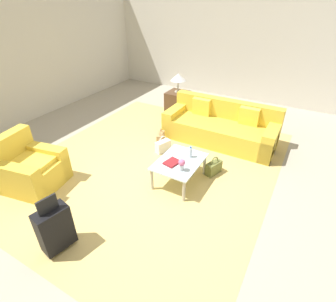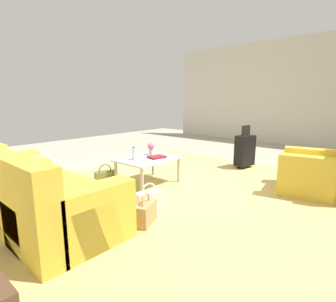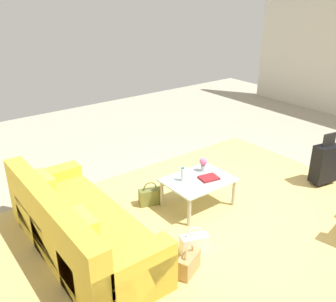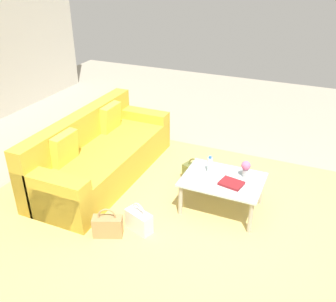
{
  "view_description": "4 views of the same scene",
  "coord_description": "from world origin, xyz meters",
  "px_view_note": "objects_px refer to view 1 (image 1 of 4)",
  "views": [
    {
      "loc": [
        -2.87,
        -2.13,
        2.87
      ],
      "look_at": [
        0.22,
        -0.38,
        0.68
      ],
      "focal_mm": 28.0,
      "sensor_mm": 36.0,
      "label": 1
    },
    {
      "loc": [
        3.24,
        2.41,
        1.34
      ],
      "look_at": [
        0.52,
        0.03,
        0.63
      ],
      "focal_mm": 28.0,
      "sensor_mm": 36.0,
      "label": 2
    },
    {
      "loc": [
        3.51,
        2.87,
        2.84
      ],
      "look_at": [
        0.95,
        -0.48,
        1.0
      ],
      "focal_mm": 40.0,
      "sensor_mm": 36.0,
      "label": 3
    },
    {
      "loc": [
        -0.5,
        3.15,
        2.74
      ],
      "look_at": [
        0.9,
        -0.05,
        0.9
      ],
      "focal_mm": 40.0,
      "sensor_mm": 36.0,
      "label": 4
    }
  ],
  "objects_px": {
    "side_table": "(178,101)",
    "handbag_tan": "(161,138)",
    "handbag_olive": "(214,168)",
    "flower_vase": "(182,164)",
    "coffee_table_book": "(172,162)",
    "table_lamp": "(178,78)",
    "suitcase_black": "(55,228)",
    "water_bottle": "(190,152)",
    "handbag_white": "(163,146)",
    "couch": "(221,128)",
    "coffee_table": "(179,164)",
    "armchair": "(29,169)"
  },
  "relations": [
    {
      "from": "water_bottle",
      "to": "handbag_olive",
      "type": "height_order",
      "value": "water_bottle"
    },
    {
      "from": "handbag_olive",
      "to": "handbag_tan",
      "type": "relative_size",
      "value": 1.0
    },
    {
      "from": "coffee_table",
      "to": "flower_vase",
      "type": "distance_m",
      "value": 0.32
    },
    {
      "from": "handbag_tan",
      "to": "handbag_olive",
      "type": "bearing_deg",
      "value": -108.91
    },
    {
      "from": "coffee_table",
      "to": "water_bottle",
      "type": "bearing_deg",
      "value": -26.57
    },
    {
      "from": "handbag_tan",
      "to": "water_bottle",
      "type": "bearing_deg",
      "value": -126.53
    },
    {
      "from": "side_table",
      "to": "handbag_tan",
      "type": "height_order",
      "value": "side_table"
    },
    {
      "from": "flower_vase",
      "to": "handbag_olive",
      "type": "relative_size",
      "value": 0.57
    },
    {
      "from": "couch",
      "to": "handbag_white",
      "type": "xyz_separation_m",
      "value": [
        -1.07,
        0.85,
        -0.17
      ]
    },
    {
      "from": "coffee_table",
      "to": "armchair",
      "type": "bearing_deg",
      "value": 121.19
    },
    {
      "from": "armchair",
      "to": "coffee_table",
      "type": "height_order",
      "value": "armchair"
    },
    {
      "from": "couch",
      "to": "armchair",
      "type": "xyz_separation_m",
      "value": [
        -3.11,
        2.27,
        0.01
      ]
    },
    {
      "from": "armchair",
      "to": "coffee_table",
      "type": "bearing_deg",
      "value": -58.81
    },
    {
      "from": "coffee_table_book",
      "to": "table_lamp",
      "type": "height_order",
      "value": "table_lamp"
    },
    {
      "from": "side_table",
      "to": "handbag_tan",
      "type": "relative_size",
      "value": 1.56
    },
    {
      "from": "water_bottle",
      "to": "handbag_white",
      "type": "relative_size",
      "value": 0.57
    },
    {
      "from": "handbag_white",
      "to": "handbag_olive",
      "type": "bearing_deg",
      "value": -100.21
    },
    {
      "from": "water_bottle",
      "to": "flower_vase",
      "type": "relative_size",
      "value": 1.0
    },
    {
      "from": "armchair",
      "to": "side_table",
      "type": "height_order",
      "value": "armchair"
    },
    {
      "from": "coffee_table_book",
      "to": "water_bottle",
      "type": "bearing_deg",
      "value": -18.13
    },
    {
      "from": "couch",
      "to": "coffee_table",
      "type": "relative_size",
      "value": 2.57
    },
    {
      "from": "suitcase_black",
      "to": "handbag_olive",
      "type": "xyz_separation_m",
      "value": [
        2.51,
        -1.14,
        -0.23
      ]
    },
    {
      "from": "coffee_table",
      "to": "handbag_tan",
      "type": "xyz_separation_m",
      "value": [
        0.99,
        0.97,
        -0.24
      ]
    },
    {
      "from": "armchair",
      "to": "coffee_table",
      "type": "distance_m",
      "value": 2.54
    },
    {
      "from": "handbag_olive",
      "to": "suitcase_black",
      "type": "bearing_deg",
      "value": 155.55
    },
    {
      "from": "water_bottle",
      "to": "suitcase_black",
      "type": "relative_size",
      "value": 0.24
    },
    {
      "from": "armchair",
      "to": "table_lamp",
      "type": "height_order",
      "value": "table_lamp"
    },
    {
      "from": "armchair",
      "to": "water_bottle",
      "type": "height_order",
      "value": "armchair"
    },
    {
      "from": "water_bottle",
      "to": "flower_vase",
      "type": "bearing_deg",
      "value": -173.21
    },
    {
      "from": "handbag_white",
      "to": "water_bottle",
      "type": "bearing_deg",
      "value": -121.59
    },
    {
      "from": "table_lamp",
      "to": "suitcase_black",
      "type": "height_order",
      "value": "table_lamp"
    },
    {
      "from": "coffee_table_book",
      "to": "side_table",
      "type": "distance_m",
      "value": 3.25
    },
    {
      "from": "side_table",
      "to": "armchair",
      "type": "bearing_deg",
      "value": 170.76
    },
    {
      "from": "armchair",
      "to": "handbag_white",
      "type": "bearing_deg",
      "value": -34.85
    },
    {
      "from": "couch",
      "to": "coffee_table_book",
      "type": "distance_m",
      "value": 1.93
    },
    {
      "from": "water_bottle",
      "to": "flower_vase",
      "type": "height_order",
      "value": "flower_vase"
    },
    {
      "from": "armchair",
      "to": "handbag_tan",
      "type": "height_order",
      "value": "armchair"
    },
    {
      "from": "water_bottle",
      "to": "handbag_white",
      "type": "bearing_deg",
      "value": 58.41
    },
    {
      "from": "table_lamp",
      "to": "handbag_white",
      "type": "bearing_deg",
      "value": -160.17
    },
    {
      "from": "handbag_white",
      "to": "handbag_olive",
      "type": "height_order",
      "value": "same"
    },
    {
      "from": "armchair",
      "to": "coffee_table",
      "type": "relative_size",
      "value": 1.13
    },
    {
      "from": "flower_vase",
      "to": "side_table",
      "type": "bearing_deg",
      "value": 28.65
    },
    {
      "from": "armchair",
      "to": "handbag_olive",
      "type": "relative_size",
      "value": 2.9
    },
    {
      "from": "coffee_table",
      "to": "flower_vase",
      "type": "bearing_deg",
      "value": -145.71
    },
    {
      "from": "armchair",
      "to": "suitcase_black",
      "type": "distance_m",
      "value": 1.62
    },
    {
      "from": "coffee_table_book",
      "to": "flower_vase",
      "type": "bearing_deg",
      "value": -102.28
    },
    {
      "from": "water_bottle",
      "to": "suitcase_black",
      "type": "xyz_separation_m",
      "value": [
        -2.2,
        0.8,
        -0.16
      ]
    },
    {
      "from": "couch",
      "to": "suitcase_black",
      "type": "xyz_separation_m",
      "value": [
        -3.8,
        0.8,
        0.06
      ]
    },
    {
      "from": "flower_vase",
      "to": "handbag_white",
      "type": "relative_size",
      "value": 0.57
    },
    {
      "from": "table_lamp",
      "to": "handbag_olive",
      "type": "distance_m",
      "value": 3.11
    }
  ]
}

